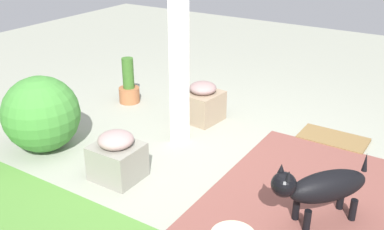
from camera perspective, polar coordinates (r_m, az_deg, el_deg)
The scene contains 9 objects.
ground_plane at distance 4.13m, azimuth 1.36°, elevation -6.15°, with size 12.00×12.00×0.00m, color gray.
brick_path at distance 3.54m, azimuth 16.14°, elevation -12.80°, with size 1.80×2.40×0.02m, color brown.
porch_pillar at distance 4.09m, azimuth -1.74°, elevation 12.43°, with size 0.14×0.14×2.51m, color white.
stone_planter_nearest at distance 4.89m, azimuth 1.39°, elevation 1.58°, with size 0.41×0.44×0.45m.
stone_planter_mid at distance 3.87m, azimuth -9.62°, elevation -5.34°, with size 0.40×0.37×0.44m.
round_shrub at distance 4.46m, azimuth -18.83°, elevation 0.12°, with size 0.74×0.74×0.74m, color #3D8132.
terracotta_pot_tall at distance 5.44m, azimuth -8.13°, elevation 3.62°, with size 0.25×0.25×0.56m.
dog at distance 3.35m, azimuth 16.31°, elevation -8.88°, with size 0.60×0.70×0.54m.
doormat at distance 4.75m, azimuth 17.71°, elevation -2.91°, with size 0.67×0.37×0.03m, color olive.
Camera 1 is at (-1.83, 3.06, 2.08)m, focal length 41.44 mm.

